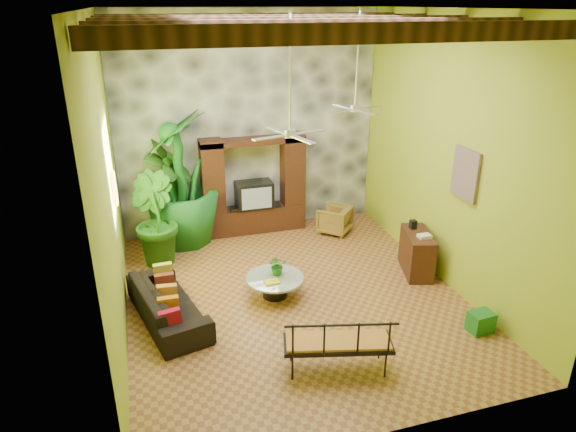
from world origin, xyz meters
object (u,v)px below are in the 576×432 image
object	(u,v)px
coffee_table	(275,284)
tall_plant_b	(153,220)
green_bin	(481,322)
side_console	(417,253)
tall_plant_a	(171,191)
entertainment_center	(254,193)
sofa	(168,303)
wicker_armchair	(335,219)
iron_bench	(340,342)
tall_plant_c	(180,179)
ceiling_fan_back	(356,98)
ceiling_fan_front	(290,121)

from	to	relation	value
coffee_table	tall_plant_b	bearing A→B (deg)	134.62
green_bin	side_console	bearing A→B (deg)	90.00
tall_plant_a	side_console	xyz separation A→B (m)	(4.55, -2.98, -0.77)
entertainment_center	sofa	xyz separation A→B (m)	(-2.30, -3.24, -0.64)
coffee_table	side_console	size ratio (longest dim) A/B	1.00
wicker_armchair	iron_bench	bearing A→B (deg)	22.83
tall_plant_a	tall_plant_b	world-z (taller)	tall_plant_a
entertainment_center	coffee_table	world-z (taller)	entertainment_center
tall_plant_a	coffee_table	bearing A→B (deg)	-62.88
entertainment_center	coffee_table	xyz separation A→B (m)	(-0.34, -3.03, -0.71)
entertainment_center	iron_bench	xyz separation A→B (m)	(0.00, -5.37, -0.43)
tall_plant_c	side_console	distance (m)	5.28
ceiling_fan_back	wicker_armchair	world-z (taller)	ceiling_fan_back
wicker_armchair	tall_plant_a	bearing A→B (deg)	-56.55
wicker_armchair	tall_plant_a	size ratio (longest dim) A/B	0.30
ceiling_fan_back	green_bin	xyz separation A→B (m)	(1.05, -3.15, -3.23)
wicker_armchair	tall_plant_b	distance (m)	4.21
ceiling_fan_back	sofa	size ratio (longest dim) A/B	0.84
coffee_table	iron_bench	bearing A→B (deg)	-81.83
tall_plant_b	iron_bench	world-z (taller)	tall_plant_b
tall_plant_a	tall_plant_c	distance (m)	0.40
ceiling_fan_back	tall_plant_a	distance (m)	4.57
tall_plant_b	ceiling_fan_back	bearing A→B (deg)	-13.48
ceiling_fan_back	tall_plant_b	xyz separation A→B (m)	(-3.95, 0.95, -2.43)
entertainment_center	green_bin	distance (m)	5.79
sofa	green_bin	world-z (taller)	sofa
green_bin	tall_plant_b	bearing A→B (deg)	140.65
entertainment_center	tall_plant_b	world-z (taller)	entertainment_center
sofa	tall_plant_a	world-z (taller)	tall_plant_a
wicker_armchair	green_bin	bearing A→B (deg)	54.57
tall_plant_c	coffee_table	world-z (taller)	tall_plant_c
coffee_table	ceiling_fan_back	bearing A→B (deg)	29.52
tall_plant_a	tall_plant_b	distance (m)	1.12
entertainment_center	sofa	world-z (taller)	entertainment_center
ceiling_fan_front	ceiling_fan_back	world-z (taller)	same
iron_bench	tall_plant_c	bearing A→B (deg)	122.25
side_console	green_bin	bearing A→B (deg)	-73.88
iron_bench	side_console	bearing A→B (deg)	56.63
iron_bench	coffee_table	bearing A→B (deg)	112.57
tall_plant_b	green_bin	world-z (taller)	tall_plant_b
ceiling_fan_back	iron_bench	xyz separation A→B (m)	(-1.60, -3.43, -2.87)
ceiling_fan_back	tall_plant_b	size ratio (longest dim) A/B	0.96
entertainment_center	tall_plant_a	xyz separation A→B (m)	(-1.90, 0.01, 0.23)
wicker_armchair	tall_plant_c	bearing A→B (deg)	-54.69
tall_plant_a	wicker_armchair	bearing A→B (deg)	-10.22
ceiling_fan_back	tall_plant_c	xyz separation A→B (m)	(-3.28, 1.80, -1.90)
entertainment_center	ceiling_fan_back	distance (m)	3.50
coffee_table	iron_bench	xyz separation A→B (m)	(0.34, -2.34, 0.28)
side_console	tall_plant_b	bearing A→B (deg)	174.59
entertainment_center	green_bin	size ratio (longest dim) A/B	6.02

